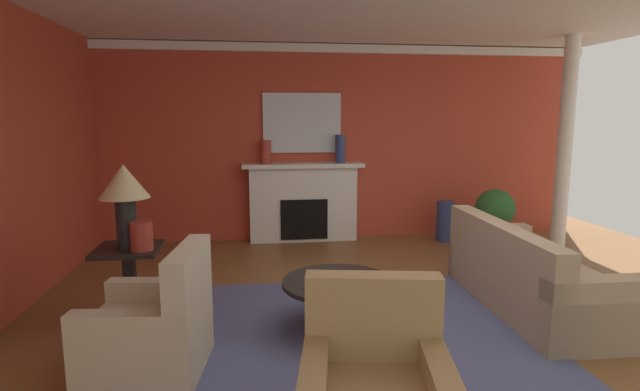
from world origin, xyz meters
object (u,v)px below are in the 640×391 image
mantel_mirror (302,123)px  vase_mantel_right (340,149)px  vase_tall_corner (445,221)px  fireplace (303,204)px  armchair_near_window (153,333)px  potted_plant (495,212)px  vase_mantel_left (266,152)px  vase_on_side_table (141,236)px  coffee_table (339,293)px  table_lamp (124,190)px  side_table (130,279)px  sofa (529,279)px

mantel_mirror → vase_mantel_right: bearing=-17.2°
mantel_mirror → vase_tall_corner: (2.12, -0.42, -1.46)m
vase_tall_corner → fireplace: bearing=172.0°
mantel_mirror → armchair_near_window: mantel_mirror is taller
vase_mantel_right → potted_plant: vase_mantel_right is taller
vase_tall_corner → potted_plant: potted_plant is taller
vase_mantel_left → vase_on_side_table: 3.11m
vase_mantel_right → vase_on_side_table: (-2.26, -2.84, -0.56)m
vase_mantel_right → vase_on_side_table: bearing=-128.5°
potted_plant → coffee_table: bearing=-137.0°
coffee_table → potted_plant: 3.73m
vase_mantel_left → potted_plant: size_ratio=0.41×
fireplace → coffee_table: fireplace is taller
vase_tall_corner → coffee_table: bearing=-126.1°
armchair_near_window → table_lamp: table_lamp is taller
fireplace → table_lamp: table_lamp is taller
mantel_mirror → side_table: (-1.86, -2.89, -1.37)m
fireplace → mantel_mirror: bearing=90.0°
coffee_table → potted_plant: size_ratio=1.20×
coffee_table → vase_mantel_right: (0.55, 3.16, 1.05)m
coffee_table → vase_mantel_left: vase_mantel_left is taller
sofa → vase_tall_corner: sofa is taller
vase_mantel_right → vase_mantel_left: bearing=180.0°
vase_mantel_right → vase_mantel_left: vase_mantel_right is taller
vase_mantel_right → vase_tall_corner: vase_mantel_right is taller
vase_tall_corner → table_lamp: bearing=-148.2°
side_table → table_lamp: 0.82m
mantel_mirror → sofa: size_ratio=0.55×
side_table → vase_mantel_left: size_ratio=2.04×
fireplace → vase_tall_corner: 2.16m
vase_mantel_right → vase_tall_corner: size_ratio=0.69×
side_table → vase_on_side_table: vase_on_side_table is taller
sofa → vase_mantel_left: (-2.47, 2.91, 1.05)m
vase_tall_corner → potted_plant: (0.60, -0.37, 0.19)m
vase_tall_corner → vase_on_side_table: 4.65m
sofa → vase_mantel_left: bearing=130.3°
vase_on_side_table → potted_plant: vase_on_side_table is taller
fireplace → potted_plant: size_ratio=2.16×
vase_mantel_left → vase_tall_corner: size_ratio=0.56×
coffee_table → potted_plant: (2.72, 2.54, 0.16)m
sofa → potted_plant: size_ratio=2.55×
coffee_table → table_lamp: bearing=166.7°
fireplace → sofa: 3.54m
mantel_mirror → coffee_table: mantel_mirror is taller
vase_on_side_table → vase_tall_corner: bearing=34.1°
mantel_mirror → coffee_table: bearing=-90.0°
coffee_table → vase_mantel_left: bearing=99.9°
table_lamp → fireplace: bearing=56.1°
armchair_near_window → potted_plant: armchair_near_window is taller
side_table → potted_plant: potted_plant is taller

